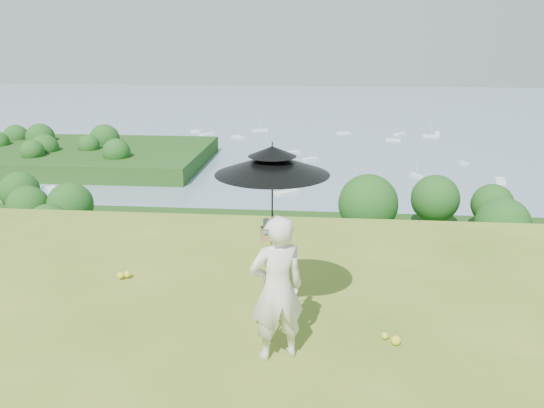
# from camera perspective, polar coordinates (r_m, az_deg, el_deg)

# --- Properties ---
(shoreline_tier) EXTENTS (170.00, 28.00, 8.00)m
(shoreline_tier) POSITION_cam_1_polar(r_m,az_deg,el_deg) (88.20, 4.09, -9.53)
(shoreline_tier) COLOR gray
(shoreline_tier) RESTS_ON bay_water
(bay_water) EXTENTS (700.00, 700.00, 0.00)m
(bay_water) POSITION_cam_1_polar(r_m,az_deg,el_deg) (246.68, 4.96, 8.38)
(bay_water) COLOR slate
(bay_water) RESTS_ON ground
(peninsula) EXTENTS (90.00, 60.00, 12.00)m
(peninsula) POSITION_cam_1_polar(r_m,az_deg,el_deg) (179.00, -20.12, 5.66)
(peninsula) COLOR #19390F
(peninsula) RESTS_ON bay_water
(slope_trees) EXTENTS (110.00, 50.00, 6.00)m
(slope_trees) POSITION_cam_1_polar(r_m,az_deg,el_deg) (43.04, 3.49, -8.47)
(slope_trees) COLOR #174A16
(slope_trees) RESTS_ON forest_slope
(harbor_town) EXTENTS (110.00, 22.00, 5.00)m
(harbor_town) POSITION_cam_1_polar(r_m,az_deg,el_deg) (85.48, 4.18, -5.64)
(harbor_town) COLOR beige
(harbor_town) RESTS_ON shoreline_tier
(moored_boats) EXTENTS (140.00, 140.00, 0.70)m
(moored_boats) POSITION_cam_1_polar(r_m,az_deg,el_deg) (169.48, 0.51, 4.51)
(moored_boats) COLOR silver
(moored_boats) RESTS_ON bay_water
(painter) EXTENTS (0.76, 0.64, 1.78)m
(painter) POSITION_cam_1_polar(r_m,az_deg,el_deg) (6.17, 0.54, -9.12)
(painter) COLOR silver
(painter) RESTS_ON ground
(field_easel) EXTENTS (0.72, 0.72, 1.56)m
(field_easel) POSITION_cam_1_polar(r_m,az_deg,el_deg) (6.77, 0.09, -7.65)
(field_easel) COLOR olive
(field_easel) RESTS_ON ground
(sun_umbrella) EXTENTS (1.72, 1.72, 1.20)m
(sun_umbrella) POSITION_cam_1_polar(r_m,az_deg,el_deg) (6.41, 0.02, 1.44)
(sun_umbrella) COLOR black
(sun_umbrella) RESTS_ON field_easel
(painter_cap) EXTENTS (0.26, 0.27, 0.10)m
(painter_cap) POSITION_cam_1_polar(r_m,az_deg,el_deg) (5.85, 0.56, -1.73)
(painter_cap) COLOR #C96E75
(painter_cap) RESTS_ON painter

